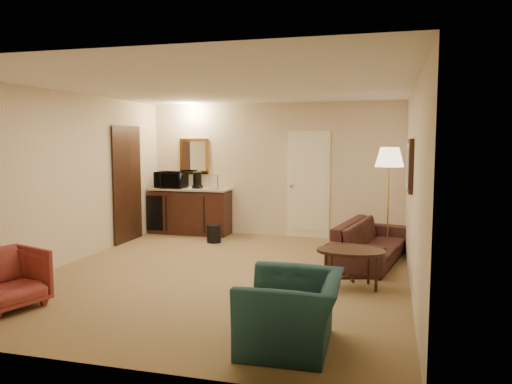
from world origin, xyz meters
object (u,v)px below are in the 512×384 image
at_px(rose_chair_near, 7,276).
at_px(sofa, 371,235).
at_px(wetbar_cabinet, 190,211).
at_px(floor_lamp, 388,200).
at_px(coffee_table, 350,269).
at_px(microwave, 171,178).
at_px(waste_bin, 214,234).
at_px(teal_armchair, 292,299).
at_px(coffee_maker, 197,180).

bearing_deg(rose_chair_near, sofa, -31.24).
height_order(wetbar_cabinet, floor_lamp, floor_lamp).
xyz_separation_m(coffee_table, microwave, (-3.80, 2.90, 0.87)).
bearing_deg(waste_bin, rose_chair_near, -104.20).
distance_m(sofa, teal_armchair, 3.55).
height_order(rose_chair_near, coffee_maker, coffee_maker).
relative_size(wetbar_cabinet, coffee_maker, 5.07).
bearing_deg(microwave, coffee_table, -33.63).
height_order(sofa, floor_lamp, floor_lamp).
xyz_separation_m(wetbar_cabinet, coffee_maker, (0.16, 0.01, 0.62)).
xyz_separation_m(floor_lamp, microwave, (-4.24, 0.67, 0.23)).
bearing_deg(waste_bin, teal_armchair, -61.61).
height_order(sofa, rose_chair_near, sofa).
height_order(teal_armchair, coffee_table, teal_armchair).
height_order(sofa, teal_armchair, teal_armchair).
bearing_deg(sofa, rose_chair_near, 141.46).
relative_size(waste_bin, microwave, 0.55).
distance_m(teal_armchair, coffee_maker, 5.74).
height_order(rose_chair_near, floor_lamp, floor_lamp).
xyz_separation_m(teal_armchair, rose_chair_near, (-3.28, 0.20, -0.08)).
height_order(coffee_table, coffee_maker, coffee_maker).
distance_m(wetbar_cabinet, waste_bin, 1.09).
xyz_separation_m(teal_armchair, floor_lamp, (0.82, 4.20, 0.44)).
height_order(floor_lamp, microwave, floor_lamp).
bearing_deg(coffee_maker, sofa, -29.26).
relative_size(coffee_table, floor_lamp, 0.49).
bearing_deg(waste_bin, microwave, 149.67).
bearing_deg(sofa, floor_lamp, -8.67).
bearing_deg(coffee_maker, wetbar_cabinet, 175.39).
distance_m(wetbar_cabinet, sofa, 3.87).
relative_size(waste_bin, coffee_maker, 1.01).
relative_size(wetbar_cabinet, teal_armchair, 1.62).
bearing_deg(floor_lamp, coffee_table, -101.10).
bearing_deg(coffee_maker, floor_lamp, -17.81).
xyz_separation_m(rose_chair_near, coffee_maker, (0.41, 4.73, 0.72)).
bearing_deg(wetbar_cabinet, microwave, -173.23).
relative_size(floor_lamp, coffee_maker, 5.48).
bearing_deg(floor_lamp, rose_chair_near, -135.67).
height_order(sofa, waste_bin, sofa).
bearing_deg(teal_armchair, waste_bin, -153.34).
distance_m(sofa, floor_lamp, 0.89).
xyz_separation_m(wetbar_cabinet, floor_lamp, (3.85, -0.72, 0.43)).
xyz_separation_m(rose_chair_near, floor_lamp, (4.10, 4.00, 0.52)).
bearing_deg(coffee_maker, teal_armchair, -66.49).
xyz_separation_m(sofa, teal_armchair, (-0.57, -3.50, 0.03)).
bearing_deg(microwave, rose_chair_near, -84.53).
relative_size(teal_armchair, rose_chair_near, 1.39).
relative_size(rose_chair_near, waste_bin, 2.24).
height_order(sofa, microwave, microwave).
bearing_deg(microwave, sofa, -15.24).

